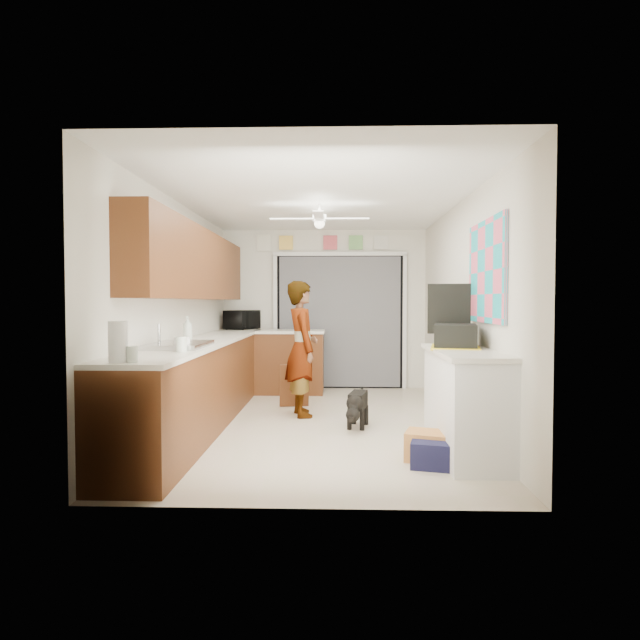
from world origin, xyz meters
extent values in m
plane|color=beige|center=(0.00, 0.00, 0.00)|extent=(5.00, 5.00, 0.00)
plane|color=white|center=(0.00, 0.00, 2.50)|extent=(5.00, 5.00, 0.00)
plane|color=silver|center=(0.00, 2.50, 1.25)|extent=(3.20, 0.00, 3.20)
plane|color=silver|center=(0.00, -2.50, 1.25)|extent=(3.20, 0.00, 3.20)
plane|color=silver|center=(-1.60, 0.00, 1.25)|extent=(0.00, 5.00, 5.00)
plane|color=silver|center=(1.60, 0.00, 1.25)|extent=(0.00, 5.00, 5.00)
cube|color=#5E2D16|center=(-1.30, 0.00, 0.45)|extent=(0.60, 4.80, 0.90)
cube|color=white|center=(-1.29, 0.00, 0.92)|extent=(0.62, 4.80, 0.04)
cube|color=#5E2D16|center=(-1.44, 0.20, 1.80)|extent=(0.32, 4.00, 0.80)
cube|color=silver|center=(-1.29, -1.00, 0.95)|extent=(0.50, 0.76, 0.06)
cylinder|color=silver|center=(-1.48, -1.00, 1.05)|extent=(0.03, 0.03, 0.22)
cube|color=#5E2D16|center=(-0.50, 2.00, 0.45)|extent=(1.00, 0.60, 0.90)
cube|color=white|center=(-0.50, 2.00, 0.92)|extent=(1.04, 0.64, 0.04)
cube|color=black|center=(0.25, 2.47, 1.05)|extent=(2.00, 0.06, 2.10)
cube|color=slate|center=(0.25, 2.43, 1.05)|extent=(1.90, 0.03, 2.05)
cube|color=white|center=(-0.77, 2.44, 1.05)|extent=(0.06, 0.04, 2.10)
cube|color=white|center=(1.27, 2.44, 1.05)|extent=(0.06, 0.04, 2.10)
cube|color=white|center=(0.25, 2.44, 2.12)|extent=(2.10, 0.04, 0.06)
cube|color=#FACA53|center=(-0.60, 2.47, 2.30)|extent=(0.22, 0.02, 0.22)
cube|color=#D9515C|center=(0.10, 2.47, 2.30)|extent=(0.22, 0.02, 0.22)
cube|color=#74B064|center=(0.50, 2.47, 2.30)|extent=(0.22, 0.02, 0.22)
cube|color=silver|center=(0.90, 2.47, 2.30)|extent=(0.22, 0.02, 0.22)
cube|color=silver|center=(-0.95, 2.47, 2.30)|extent=(0.22, 0.02, 0.26)
cube|color=white|center=(1.35, -1.20, 0.45)|extent=(0.50, 1.40, 0.90)
cube|color=white|center=(1.34, -1.20, 0.92)|extent=(0.54, 1.44, 0.04)
cube|color=#F45979|center=(1.58, -1.00, 1.65)|extent=(0.03, 1.15, 0.95)
cube|color=white|center=(0.00, 0.20, 2.32)|extent=(1.14, 1.14, 0.24)
imported|color=black|center=(-1.27, 2.25, 1.09)|extent=(0.53, 0.63, 0.29)
imported|color=silver|center=(-1.43, -0.22, 1.08)|extent=(0.13, 0.13, 0.28)
imported|color=white|center=(-1.20, -1.20, 1.00)|extent=(0.17, 0.17, 0.11)
cylinder|color=silver|center=(-1.14, -1.44, 1.01)|extent=(0.10, 0.10, 0.13)
cylinder|color=silver|center=(-1.25, -2.25, 1.00)|extent=(0.10, 0.10, 0.12)
cylinder|color=white|center=(-1.35, -2.25, 1.09)|extent=(0.14, 0.14, 0.29)
cube|color=black|center=(1.32, -0.91, 1.05)|extent=(0.48, 0.58, 0.22)
cube|color=yellow|center=(1.32, -0.91, 0.94)|extent=(0.55, 0.66, 0.02)
cube|color=black|center=(1.32, -0.62, 1.30)|extent=(0.42, 0.11, 0.50)
cube|color=#C47D3D|center=(1.00, -1.39, 0.12)|extent=(0.47, 0.40, 0.25)
cube|color=black|center=(1.00, -1.57, 0.11)|extent=(0.41, 0.37, 0.22)
cube|color=#5E2D16|center=(-0.35, 0.88, 0.28)|extent=(0.40, 0.21, 0.56)
imported|color=white|center=(-0.22, 0.40, 0.81)|extent=(0.53, 0.67, 1.62)
cube|color=black|center=(0.43, -0.18, 0.22)|extent=(0.35, 0.58, 0.43)
camera|label=1|loc=(0.19, -5.98, 1.37)|focal=30.00mm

